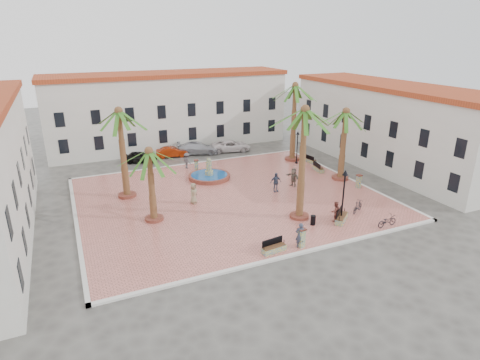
{
  "coord_description": "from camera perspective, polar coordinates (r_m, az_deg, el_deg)",
  "views": [
    {
      "loc": [
        -12.9,
        -30.93,
        13.97
      ],
      "look_at": [
        1.0,
        0.0,
        1.6
      ],
      "focal_mm": 30.0,
      "sensor_mm": 36.0,
      "label": 1
    }
  ],
  "objects": [
    {
      "name": "cyclist_a",
      "position": [
        27.86,
        8.56,
        -7.79
      ],
      "size": [
        0.79,
        0.68,
        1.84
      ],
      "primitive_type": "imported",
      "rotation": [
        0.0,
        0.0,
        2.72
      ],
      "color": "#333B4D",
      "rests_on": "plaza"
    },
    {
      "name": "plaza",
      "position": [
        36.27,
        -1.44,
        -2.49
      ],
      "size": [
        26.0,
        22.0,
        0.15
      ],
      "primitive_type": "cube",
      "color": "#D47367",
      "rests_on": "ground"
    },
    {
      "name": "car_silver",
      "position": [
        49.86,
        -6.01,
        4.54
      ],
      "size": [
        5.45,
        3.64,
        1.47
      ],
      "primitive_type": "imported",
      "rotation": [
        0.0,
        0.0,
        1.23
      ],
      "color": "#ACADB6",
      "rests_on": "ground"
    },
    {
      "name": "pedestrian_east",
      "position": [
        38.74,
        7.6,
        0.39
      ],
      "size": [
        0.89,
        1.76,
        1.82
      ],
      "primitive_type": "imported",
      "rotation": [
        0.0,
        0.0,
        -1.35
      ],
      "color": "#63584C",
      "rests_on": "plaza"
    },
    {
      "name": "palm_ne",
      "position": [
        45.65,
        7.83,
        12.07
      ],
      "size": [
        5.39,
        5.39,
        8.92
      ],
      "color": "brown",
      "rests_on": "plaza"
    },
    {
      "name": "pedestrian_north",
      "position": [
        44.02,
        -7.55,
        2.76
      ],
      "size": [
        0.99,
        1.28,
        1.74
      ],
      "primitive_type": "imported",
      "rotation": [
        0.0,
        0.0,
        1.92
      ],
      "color": "#48484C",
      "rests_on": "plaza"
    },
    {
      "name": "ground",
      "position": [
        36.3,
        -1.44,
        -2.6
      ],
      "size": [
        120.0,
        120.0,
        0.0
      ],
      "primitive_type": "plane",
      "color": "#56544F",
      "rests_on": "ground"
    },
    {
      "name": "fountain",
      "position": [
        40.82,
        -4.4,
        0.63
      ],
      "size": [
        4.2,
        4.2,
        2.17
      ],
      "color": "brown",
      "rests_on": "plaza"
    },
    {
      "name": "car_red",
      "position": [
        49.06,
        -9.66,
        3.96
      ],
      "size": [
        3.92,
        1.94,
        1.24
      ],
      "primitive_type": "imported",
      "rotation": [
        0.0,
        0.0,
        1.4
      ],
      "color": "#952306",
      "rests_on": "ground"
    },
    {
      "name": "palm_s",
      "position": [
        30.17,
        9.16,
        8.25
      ],
      "size": [
        4.96,
        4.96,
        9.01
      ],
      "color": "brown",
      "rests_on": "plaza"
    },
    {
      "name": "lamppost_s",
      "position": [
        31.47,
        14.58,
        -0.96
      ],
      "size": [
        0.46,
        0.46,
        4.26
      ],
      "color": "black",
      "rests_on": "plaza"
    },
    {
      "name": "building_north",
      "position": [
        53.33,
        -9.98,
        9.81
      ],
      "size": [
        30.4,
        7.4,
        9.5
      ],
      "color": "silver",
      "rests_on": "ground"
    },
    {
      "name": "bench_s",
      "position": [
        27.44,
        4.83,
        -9.65
      ],
      "size": [
        1.8,
        0.75,
        0.92
      ],
      "rotation": [
        0.0,
        0.0,
        0.13
      ],
      "color": "gray",
      "rests_on": "plaza"
    },
    {
      "name": "litter_bin",
      "position": [
        31.42,
        10.35,
        -5.64
      ],
      "size": [
        0.39,
        0.39,
        0.76
      ],
      "primitive_type": "cylinder",
      "color": "black",
      "rests_on": "plaza"
    },
    {
      "name": "bench_ne",
      "position": [
        46.5,
        9.99,
        2.76
      ],
      "size": [
        0.68,
        1.68,
        0.86
      ],
      "rotation": [
        0.0,
        0.0,
        1.68
      ],
      "color": "gray",
      "rests_on": "plaza"
    },
    {
      "name": "pedestrian_fountain_b",
      "position": [
        37.21,
        5.11,
        -0.32
      ],
      "size": [
        1.11,
        0.51,
        1.85
      ],
      "primitive_type": "imported",
      "rotation": [
        0.0,
        0.0,
        -0.06
      ],
      "color": "#3D4B65",
      "rests_on": "plaza"
    },
    {
      "name": "bicycle_b",
      "position": [
        34.34,
        16.39,
        -3.63
      ],
      "size": [
        1.72,
        1.19,
        1.01
      ],
      "primitive_type": "imported",
      "rotation": [
        0.0,
        0.0,
        2.04
      ],
      "color": "black",
      "rests_on": "plaza"
    },
    {
      "name": "palm_e",
      "position": [
        40.34,
        14.76,
        8.26
      ],
      "size": [
        5.36,
        5.36,
        7.26
      ],
      "color": "brown",
      "rests_on": "plaza"
    },
    {
      "name": "kerb_n",
      "position": [
        46.01,
        -6.77,
        2.33
      ],
      "size": [
        26.3,
        0.3,
        0.16
      ],
      "primitive_type": "cube",
      "color": "silver",
      "rests_on": "ground"
    },
    {
      "name": "kerb_e",
      "position": [
        42.66,
        14.87,
        0.35
      ],
      "size": [
        0.3,
        22.3,
        0.16
      ],
      "primitive_type": "cube",
      "color": "silver",
      "rests_on": "ground"
    },
    {
      "name": "kerb_w",
      "position": [
        33.9,
        -22.25,
        -5.75
      ],
      "size": [
        0.3,
        22.3,
        0.16
      ],
      "primitive_type": "cube",
      "color": "silver",
      "rests_on": "ground"
    },
    {
      "name": "car_white",
      "position": [
        50.79,
        -1.3,
        4.88
      ],
      "size": [
        5.3,
        3.26,
        1.37
      ],
      "primitive_type": "imported",
      "rotation": [
        0.0,
        0.0,
        1.36
      ],
      "color": "white",
      "rests_on": "ground"
    },
    {
      "name": "kerb_s",
      "position": [
        27.5,
        7.64,
        -10.49
      ],
      "size": [
        26.3,
        0.3,
        0.16
      ],
      "primitive_type": "cube",
      "color": "silver",
      "rests_on": "ground"
    },
    {
      "name": "lamppost_e",
      "position": [
        45.37,
        8.17,
        5.4
      ],
      "size": [
        0.4,
        0.4,
        3.7
      ],
      "color": "black",
      "rests_on": "plaza"
    },
    {
      "name": "building_east",
      "position": [
        47.49,
        20.51,
        7.3
      ],
      "size": [
        7.4,
        26.4,
        9.0
      ],
      "rotation": [
        0.0,
        0.0,
        1.57
      ],
      "color": "silver",
      "rests_on": "ground"
    },
    {
      "name": "bollard_e",
      "position": [
        39.73,
        16.53,
        -0.14
      ],
      "size": [
        0.49,
        0.49,
        1.3
      ],
      "rotation": [
        0.0,
        0.0,
        0.06
      ],
      "color": "gray",
      "rests_on": "plaza"
    },
    {
      "name": "cyclist_b",
      "position": [
        32.2,
        13.39,
        -4.37
      ],
      "size": [
        0.83,
        0.67,
        1.62
      ],
      "primitive_type": "imported",
      "rotation": [
        0.0,
        0.0,
        3.22
      ],
      "color": "brown",
      "rests_on": "plaza"
    },
    {
      "name": "palm_sw",
      "position": [
        30.81,
        -12.75,
        2.75
      ],
      "size": [
        4.74,
        4.74,
        5.98
      ],
      "color": "brown",
      "rests_on": "plaza"
    },
    {
      "name": "car_black",
      "position": [
        47.54,
        -14.04,
        3.18
      ],
      "size": [
        4.18,
        2.92,
        1.32
      ],
      "primitive_type": "imported",
      "rotation": [
        0.0,
        0.0,
        1.18
      ],
      "color": "black",
      "rests_on": "ground"
    },
    {
      "name": "pedestrian_fountain_a",
      "position": [
        34.74,
        -6.64,
        -1.9
      ],
      "size": [
        1.05,
        1.05,
        1.84
      ],
      "primitive_type": "imported",
      "rotation": [
        0.0,
        0.0,
        0.78
      ],
      "color": "#8D7D5E",
      "rests_on": "plaza"
    },
    {
      "name": "bollard_se",
      "position": [
        28.0,
        8.74,
        -8.08
      ],
      "size": [
        0.58,
        0.58,
        1.41
      ],
      "rotation": [
        0.0,
        0.0,
        0.18
      ],
      "color": "gray",
      "rests_on": "plaza"
    },
    {
      "name": "bench_e",
      "position": [
        43.78,
        11.06,
        1.63
      ],
      "size": [
        0.83,
        1.88,
        0.96
      ],
      "rotation": [
        0.0,
        0.0,
        1.41
      ],
      "color": "gray",
      "rests_on": "plaza"
    },
    {
      "name": "bench_se",
      "position": [
        32.48,
        14.22,
        -5.23
      ],
      "size": [
        1.88,
        1.7,
        1.03
      ],
      "rotation": [
        0.0,
        0.0,
        0.69
      ],
      "color": "gray",
      "rests_on": "plaza"
    },
    {
      "name": "bollard_n",
      "position": [
        42.84,
        -6.23,
        2.05
      ],
      "size": [
        0.56,
        0.56,
        1.31
      ],
      "rotation": [
        0.0,
        0.0,
        -0.22
      ],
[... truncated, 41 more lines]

